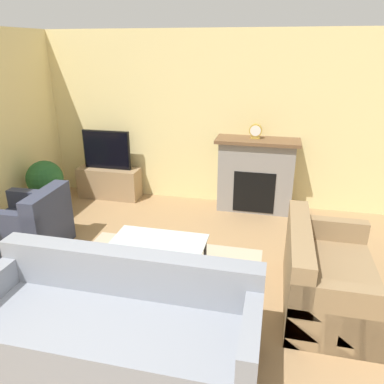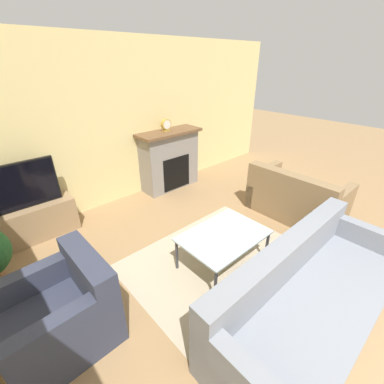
{
  "view_description": "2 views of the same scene",
  "coord_description": "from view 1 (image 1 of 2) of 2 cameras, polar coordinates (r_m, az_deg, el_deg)",
  "views": [
    {
      "loc": [
        1.29,
        -1.41,
        2.46
      ],
      "look_at": [
        0.36,
        2.64,
        0.83
      ],
      "focal_mm": 35.0,
      "sensor_mm": 36.0,
      "label": 1
    },
    {
      "loc": [
        -1.86,
        0.36,
        2.34
      ],
      "look_at": [
        0.13,
        2.55,
        0.8
      ],
      "focal_mm": 24.0,
      "sensor_mm": 36.0,
      "label": 2
    }
  ],
  "objects": [
    {
      "name": "couch_sectional",
      "position": [
        3.36,
        -11.45,
        -19.32
      ],
      "size": [
        2.36,
        0.91,
        0.82
      ],
      "color": "gray",
      "rests_on": "ground_plane"
    },
    {
      "name": "coffee_table",
      "position": [
        4.12,
        -5.47,
        -8.46
      ],
      "size": [
        1.04,
        0.73,
        0.45
      ],
      "color": "#333338",
      "rests_on": "ground_plane"
    },
    {
      "name": "area_rug",
      "position": [
        4.31,
        -5.42,
        -13.44
      ],
      "size": [
        2.24,
        1.93,
        0.0
      ],
      "color": "#B7A88E",
      "rests_on": "ground_plane"
    },
    {
      "name": "armchair_by_window",
      "position": [
        5.21,
        -23.51,
        -4.99
      ],
      "size": [
        0.89,
        0.84,
        0.82
      ],
      "rotation": [
        0.0,
        0.0,
        -1.55
      ],
      "color": "#33384C",
      "rests_on": "ground_plane"
    },
    {
      "name": "tv",
      "position": [
        6.4,
        -12.88,
        6.28
      ],
      "size": [
        0.81,
        0.06,
        0.65
      ],
      "color": "black",
      "rests_on": "tv_stand"
    },
    {
      "name": "fireplace",
      "position": [
        5.91,
        9.7,
        2.82
      ],
      "size": [
        1.26,
        0.49,
        1.15
      ],
      "color": "gray",
      "rests_on": "ground_plane"
    },
    {
      "name": "wall_back",
      "position": [
        6.1,
        0.56,
        10.98
      ],
      "size": [
        7.95,
        0.06,
        2.7
      ],
      "color": "beige",
      "rests_on": "ground_plane"
    },
    {
      "name": "tv_stand",
      "position": [
        6.58,
        -12.46,
        1.39
      ],
      "size": [
        1.05,
        0.37,
        0.52
      ],
      "color": "#997A56",
      "rests_on": "ground_plane"
    },
    {
      "name": "mantel_clock",
      "position": [
        5.74,
        9.67,
        9.15
      ],
      "size": [
        0.19,
        0.07,
        0.22
      ],
      "color": "#B79338",
      "rests_on": "fireplace"
    },
    {
      "name": "potted_plant",
      "position": [
        6.13,
        -21.46,
        1.54
      ],
      "size": [
        0.55,
        0.55,
        0.84
      ],
      "color": "#AD704C",
      "rests_on": "ground_plane"
    },
    {
      "name": "couch_loveseat",
      "position": [
        4.04,
        19.63,
        -12.36
      ],
      "size": [
        0.86,
        1.42,
        0.82
      ],
      "rotation": [
        0.0,
        0.0,
        1.57
      ],
      "color": "#8C704C",
      "rests_on": "ground_plane"
    }
  ]
}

